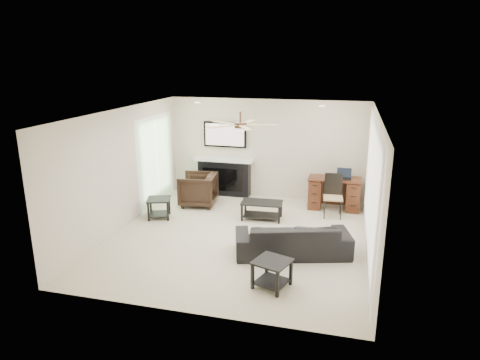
{
  "coord_description": "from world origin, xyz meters",
  "views": [
    {
      "loc": [
        2.01,
        -7.69,
        3.47
      ],
      "look_at": [
        -0.13,
        0.58,
        1.03
      ],
      "focal_mm": 32.0,
      "sensor_mm": 36.0,
      "label": 1
    }
  ],
  "objects_px": {
    "sofa": "(292,239)",
    "armchair": "(198,189)",
    "coffee_table": "(262,210)",
    "fireplace_unit": "(224,159)",
    "desk": "(334,193)"
  },
  "relations": [
    {
      "from": "coffee_table",
      "to": "fireplace_unit",
      "type": "xyz_separation_m",
      "value": [
        -1.31,
        1.47,
        0.75
      ]
    },
    {
      "from": "sofa",
      "to": "fireplace_unit",
      "type": "height_order",
      "value": "fireplace_unit"
    },
    {
      "from": "coffee_table",
      "to": "fireplace_unit",
      "type": "distance_m",
      "value": 2.11
    },
    {
      "from": "armchair",
      "to": "fireplace_unit",
      "type": "distance_m",
      "value": 1.15
    },
    {
      "from": "coffee_table",
      "to": "armchair",
      "type": "bearing_deg",
      "value": 158.87
    },
    {
      "from": "sofa",
      "to": "coffee_table",
      "type": "xyz_separation_m",
      "value": [
        -0.9,
        1.6,
        -0.1
      ]
    },
    {
      "from": "coffee_table",
      "to": "fireplace_unit",
      "type": "relative_size",
      "value": 0.47
    },
    {
      "from": "fireplace_unit",
      "to": "sofa",
      "type": "bearing_deg",
      "value": -54.27
    },
    {
      "from": "sofa",
      "to": "desk",
      "type": "distance_m",
      "value": 2.76
    },
    {
      "from": "sofa",
      "to": "fireplace_unit",
      "type": "distance_m",
      "value": 3.84
    },
    {
      "from": "sofa",
      "to": "fireplace_unit",
      "type": "relative_size",
      "value": 1.08
    },
    {
      "from": "sofa",
      "to": "armchair",
      "type": "bearing_deg",
      "value": -55.7
    },
    {
      "from": "coffee_table",
      "to": "desk",
      "type": "xyz_separation_m",
      "value": [
        1.52,
        1.09,
        0.18
      ]
    },
    {
      "from": "fireplace_unit",
      "to": "desk",
      "type": "distance_m",
      "value": 2.91
    },
    {
      "from": "sofa",
      "to": "armchair",
      "type": "height_order",
      "value": "armchair"
    }
  ]
}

